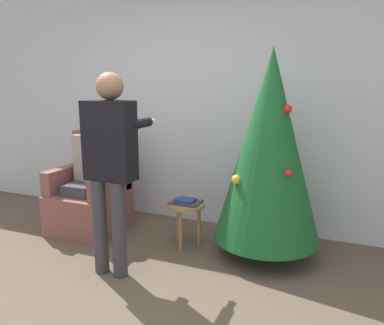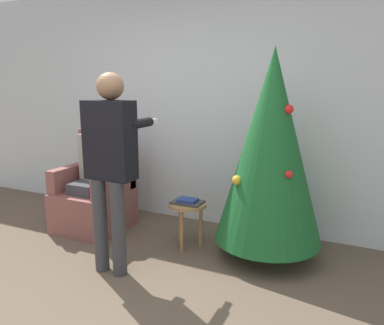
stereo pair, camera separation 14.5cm
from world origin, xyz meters
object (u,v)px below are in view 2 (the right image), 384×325
object	(u,v)px
person_standing	(110,156)
side_stool	(188,211)
person_seated	(93,168)
christmas_tree	(271,147)
armchair	(97,196)

from	to	relation	value
person_standing	side_stool	xyz separation A→B (m)	(0.37, 0.69, -0.64)
person_seated	person_standing	bearing A→B (deg)	-41.60
side_stool	person_standing	bearing A→B (deg)	-118.44
christmas_tree	person_standing	size ratio (longest dim) A/B	1.13
person_seated	side_stool	world-z (taller)	person_seated
person_standing	christmas_tree	bearing A→B (deg)	34.88
side_stool	person_seated	bearing A→B (deg)	179.54
christmas_tree	person_seated	distance (m)	1.97
christmas_tree	side_stool	distance (m)	1.03
person_seated	side_stool	distance (m)	1.20
person_seated	armchair	bearing A→B (deg)	90.00
armchair	person_standing	size ratio (longest dim) A/B	0.63
armchair	person_seated	xyz separation A→B (m)	(0.00, -0.03, 0.32)
christmas_tree	side_stool	world-z (taller)	christmas_tree
person_seated	person_standing	distance (m)	1.10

